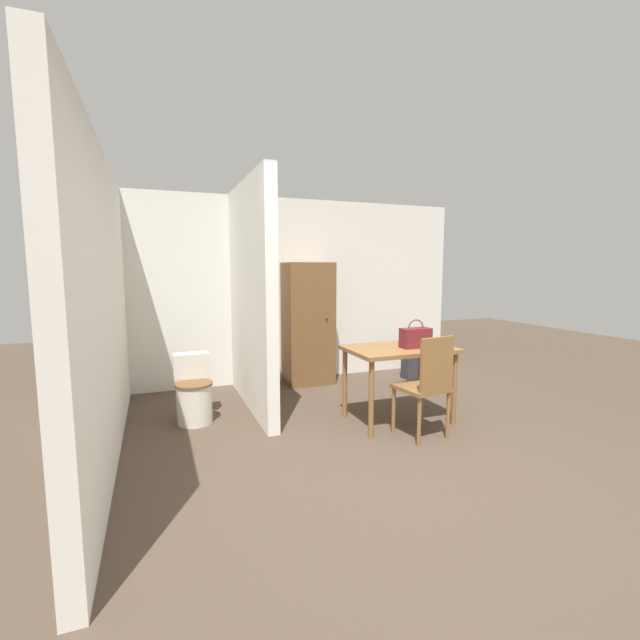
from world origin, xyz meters
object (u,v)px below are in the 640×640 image
wooden_cabinet (308,323)px  handbag (416,337)px  toilet (194,393)px  dining_table (399,356)px  space_heater (415,359)px  wooden_chair (427,383)px

wooden_cabinet → handbag: bearing=-74.3°
toilet → wooden_cabinet: bearing=31.3°
dining_table → toilet: dining_table is taller
toilet → space_heater: (3.10, 0.65, -0.01)m
dining_table → space_heater: (1.14, 1.40, -0.39)m
toilet → space_heater: size_ratio=1.20×
dining_table → toilet: 2.13m
wooden_chair → space_heater: (1.14, 1.89, -0.24)m
wooden_chair → toilet: size_ratio=1.43×
wooden_cabinet → space_heater: (1.51, -0.32, -0.54)m
handbag → space_heater: (1.00, 1.48, -0.59)m
handbag → wooden_cabinet: bearing=105.7°
dining_table → wooden_cabinet: 1.77m
dining_table → wooden_chair: size_ratio=1.09×
handbag → wooden_cabinet: (-0.51, 1.80, -0.05)m
toilet → handbag: handbag is taller
dining_table → space_heater: size_ratio=1.87×
toilet → handbag: (2.10, -0.83, 0.58)m
wooden_chair → space_heater: size_ratio=1.71×
toilet → handbag: size_ratio=2.22×
handbag → wooden_cabinet: 1.87m
dining_table → handbag: handbag is taller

